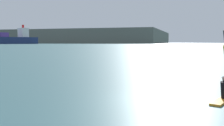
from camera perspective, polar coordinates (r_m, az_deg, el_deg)
The scene contains 2 objects.
ground_plane at distance 15.36m, azimuth 9.17°, elevation -8.00°, with size 4000.00×4000.00×0.00m, color #386066.
distant_headland at distance 854.36m, azimuth -10.81°, elevation 5.50°, with size 639.08×410.73×35.08m, color #60665B.
Camera 1 is at (-1.13, -14.95, 3.34)m, focal length 41.56 mm.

